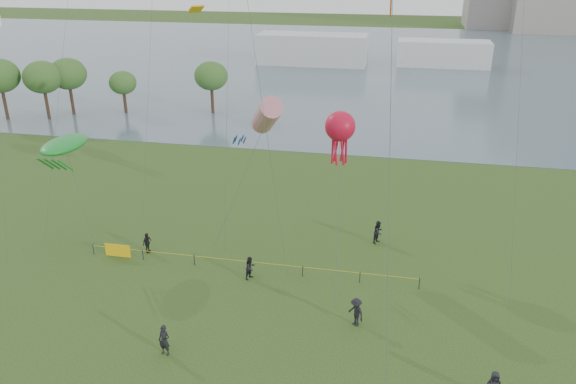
# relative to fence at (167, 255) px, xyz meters

# --- Properties ---
(lake) EXTENTS (400.00, 120.00, 0.08)m
(lake) POSITION_rel_fence_xyz_m (9.82, 86.25, -0.53)
(lake) COLOR slate
(lake) RESTS_ON ground_plane
(pavilion_left) EXTENTS (22.00, 8.00, 6.00)m
(pavilion_left) POSITION_rel_fence_xyz_m (-2.18, 81.25, 2.45)
(pavilion_left) COLOR silver
(pavilion_left) RESTS_ON ground_plane
(pavilion_right) EXTENTS (18.00, 7.00, 5.00)m
(pavilion_right) POSITION_rel_fence_xyz_m (23.82, 84.25, 1.95)
(pavilion_right) COLOR silver
(pavilion_right) RESTS_ON ground_plane
(trees) EXTENTS (31.36, 13.66, 8.22)m
(trees) POSITION_rel_fence_xyz_m (-27.22, 35.34, 5.01)
(trees) COLOR #342218
(trees) RESTS_ON ground_plane
(fence) EXTENTS (24.07, 0.07, 1.05)m
(fence) POSITION_rel_fence_xyz_m (0.00, 0.00, 0.00)
(fence) COLOR black
(fence) RESTS_ON ground_plane
(spectator_a) EXTENTS (0.94, 1.02, 1.67)m
(spectator_a) POSITION_rel_fence_xyz_m (6.60, -0.95, 0.28)
(spectator_a) COLOR black
(spectator_a) RESTS_ON ground_plane
(spectator_b) EXTENTS (1.35, 1.33, 1.86)m
(spectator_b) POSITION_rel_fence_xyz_m (14.25, -4.88, 0.38)
(spectator_b) COLOR black
(spectator_b) RESTS_ON ground_plane
(spectator_c) EXTENTS (0.61, 1.01, 1.61)m
(spectator_c) POSITION_rel_fence_xyz_m (-2.00, 1.10, 0.25)
(spectator_c) COLOR black
(spectator_c) RESTS_ON ground_plane
(spectator_f) EXTENTS (0.75, 0.55, 1.89)m
(spectator_f) POSITION_rel_fence_xyz_m (3.93, -9.71, 0.39)
(spectator_f) COLOR black
(spectator_f) RESTS_ON ground_plane
(spectator_g) EXTENTS (1.05, 1.12, 1.83)m
(spectator_g) POSITION_rel_fence_xyz_m (15.04, 6.12, 0.36)
(spectator_g) COLOR black
(spectator_g) RESTS_ON ground_plane
(kite_windsock) EXTENTS (5.56, 4.98, 11.87)m
(kite_windsock) POSITION_rel_fence_xyz_m (6.41, 5.29, 9.45)
(kite_windsock) COLOR #3F3F42
(kite_creature) EXTENTS (4.23, 4.91, 8.22)m
(kite_creature) POSITION_rel_fence_xyz_m (-8.52, 2.45, 7.17)
(kite_creature) COLOR #3F3F42
(kite_octopus) EXTENTS (2.27, 10.86, 10.36)m
(kite_octopus) POSITION_rel_fence_xyz_m (11.73, 6.30, 8.60)
(kite_octopus) COLOR #3F3F42
(kite_delta) EXTENTS (2.15, 12.74, 20.56)m
(kite_delta) POSITION_rel_fence_xyz_m (15.21, -7.12, 18.21)
(kite_delta) COLOR #3F3F42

